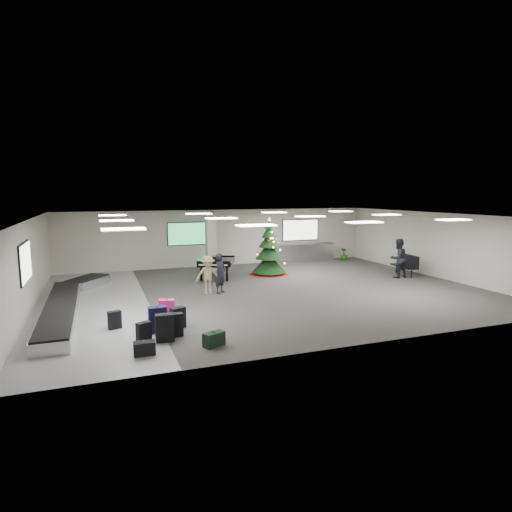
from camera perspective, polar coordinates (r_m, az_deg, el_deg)
name	(u,v)px	position (r m, az deg, el deg)	size (l,w,h in m)	color
ground	(267,291)	(18.35, 1.49, -4.66)	(18.00, 18.00, 0.00)	#33312E
room_envelope	(253,235)	(18.46, -0.36, 2.76)	(18.02, 14.02, 3.21)	#B3ADA3
baggage_carousel	(67,303)	(16.99, -23.86, -5.72)	(2.28, 9.71, 0.43)	silver
service_counter	(302,252)	(26.26, 6.18, 0.47)	(4.05, 0.65, 1.08)	silver
suitcase_0	(165,328)	(12.44, -12.08, -9.34)	(0.52, 0.30, 0.81)	black
suitcase_1	(175,325)	(12.82, -10.73, -9.02)	(0.45, 0.24, 0.71)	black
pink_suitcase	(167,311)	(14.16, -11.76, -7.20)	(0.54, 0.40, 0.78)	#DA1C78
suitcase_3	(178,318)	(13.56, -10.35, -8.09)	(0.50, 0.39, 0.68)	black
navy_suitcase	(158,320)	(13.22, -12.99, -8.28)	(0.53, 0.32, 0.82)	black
suitcase_5	(144,332)	(12.51, -14.74, -9.82)	(0.44, 0.36, 0.60)	black
green_duffel	(214,339)	(11.93, -5.64, -10.98)	(0.65, 0.50, 0.41)	black
suitcase_8	(115,320)	(13.98, -18.33, -8.09)	(0.43, 0.32, 0.58)	black
black_duffel	(144,348)	(11.63, -14.65, -11.83)	(0.55, 0.31, 0.38)	black
christmas_tree	(269,255)	(21.87, 1.74, 0.15)	(2.07, 2.07, 2.95)	maroon
grand_piano	(216,262)	(20.93, -5.34, -0.76)	(2.24, 2.48, 1.16)	black
bench	(406,264)	(22.92, 19.36, -0.97)	(0.77, 1.75, 1.07)	black
traveler_a	(220,273)	(17.86, -4.77, -2.33)	(0.61, 0.40, 1.66)	black
traveler_b	(208,275)	(17.75, -6.42, -2.53)	(1.03, 0.59, 1.59)	#95825C
traveler_bench	(398,258)	(22.11, 18.42, -0.30)	(0.94, 0.73, 1.93)	black
potted_plant_left	(270,257)	(25.24, 1.86, -0.16)	(0.43, 0.34, 0.78)	#143F16
potted_plant_right	(344,254)	(27.13, 11.65, 0.26)	(0.43, 0.43, 0.77)	#143F16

